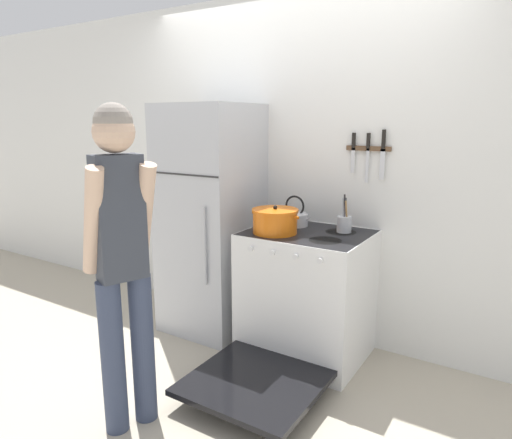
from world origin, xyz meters
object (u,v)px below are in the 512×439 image
stove_range (304,296)px  tea_kettle (295,217)px  refrigerator (211,220)px  utensil_jar (344,223)px  person (122,252)px  dutch_oven_pot (275,221)px

stove_range → tea_kettle: (-0.17, 0.17, 0.51)m
refrigerator → utensil_jar: (1.04, 0.13, 0.07)m
refrigerator → person: (0.37, -1.22, 0.10)m
refrigerator → utensil_jar: 1.05m
tea_kettle → utensil_jar: bearing=1.1°
tea_kettle → refrigerator: bearing=-169.6°
refrigerator → stove_range: (0.84, -0.05, -0.44)m
refrigerator → dutch_oven_pot: refrigerator is taller
stove_range → utensil_jar: utensil_jar is taller
tea_kettle → stove_range: bearing=-45.1°
refrigerator → tea_kettle: 0.68m
dutch_oven_pot → person: size_ratio=0.20×
dutch_oven_pot → refrigerator: bearing=167.9°
tea_kettle → person: person is taller
refrigerator → stove_range: refrigerator is taller
stove_range → person: bearing=-111.5°
stove_range → utensil_jar: 0.58m
utensil_jar → stove_range: bearing=-139.1°
utensil_jar → person: size_ratio=0.15×
stove_range → utensil_jar: size_ratio=5.29×
stove_range → tea_kettle: size_ratio=5.64×
dutch_oven_pot → tea_kettle: bearing=86.9°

